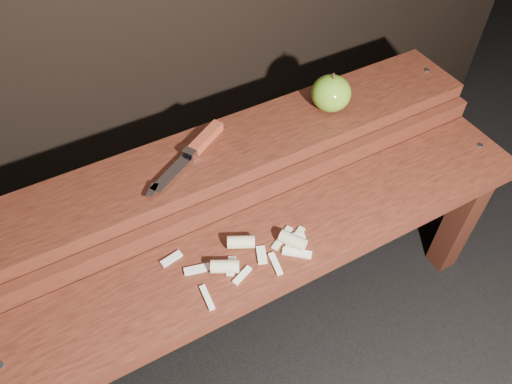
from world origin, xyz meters
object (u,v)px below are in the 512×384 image
apple (331,93)px  knife (197,147)px  bench_front_tier (283,258)px  bench_rear_tier (234,172)px

apple → knife: size_ratio=0.42×
bench_front_tier → knife: bearing=106.3°
bench_front_tier → knife: (-0.07, 0.25, 0.16)m
bench_front_tier → knife: 0.30m
apple → knife: (-0.33, 0.02, -0.03)m
bench_rear_tier → knife: (-0.07, 0.02, 0.10)m
bench_rear_tier → bench_front_tier: bearing=-90.0°
bench_front_tier → apple: (0.26, 0.23, 0.19)m
bench_front_tier → bench_rear_tier: bearing=90.0°
bench_rear_tier → apple: 0.29m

